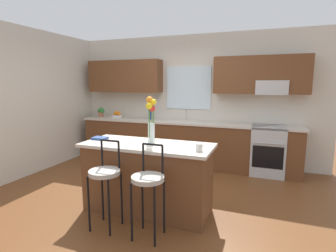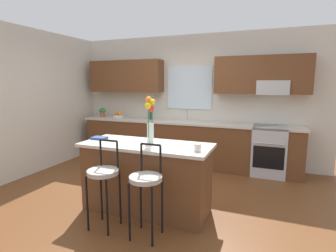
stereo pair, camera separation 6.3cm
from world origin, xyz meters
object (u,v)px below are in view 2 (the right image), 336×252
object	(u,v)px
bar_stool_middle	(146,182)
potted_plant_small	(102,112)
oven_range	(269,151)
fruit_bowl_oranges	(118,115)
bottle_olive_oil	(151,113)
cookbook	(99,138)
flower_vase	(150,118)
mug_ceramic	(198,147)
kitchen_island	(146,177)
bar_stool_near	(103,176)

from	to	relation	value
bar_stool_middle	potted_plant_small	bearing A→B (deg)	132.29
oven_range	fruit_bowl_oranges	distance (m)	3.29
bar_stool_middle	bottle_olive_oil	xyz separation A→B (m)	(-1.20, 2.70, 0.42)
oven_range	cookbook	distance (m)	3.10
flower_vase	mug_ceramic	distance (m)	0.78
kitchen_island	fruit_bowl_oranges	size ratio (longest dim) A/B	7.15
bar_stool_near	flower_vase	xyz separation A→B (m)	(0.30, 0.65, 0.61)
potted_plant_small	flower_vase	bearing A→B (deg)	-42.93
bar_stool_near	cookbook	bearing A→B (deg)	128.49
bar_stool_near	mug_ceramic	bearing A→B (deg)	23.51
bottle_olive_oil	bar_stool_near	bearing A→B (deg)	-76.46
kitchen_island	bar_stool_near	world-z (taller)	bar_stool_near
bar_stool_near	potted_plant_small	distance (m)	3.32
oven_range	bar_stool_middle	bearing A→B (deg)	-114.70
bar_stool_middle	mug_ceramic	distance (m)	0.71
flower_vase	fruit_bowl_oranges	distance (m)	2.73
mug_ceramic	cookbook	world-z (taller)	mug_ceramic
cookbook	fruit_bowl_oranges	bearing A→B (deg)	115.53
bar_stool_near	mug_ceramic	world-z (taller)	bar_stool_near
kitchen_island	cookbook	size ratio (longest dim) A/B	8.58
mug_ceramic	potted_plant_small	distance (m)	3.68
kitchen_island	fruit_bowl_oranges	xyz separation A→B (m)	(-1.75, 2.13, 0.51)
bar_stool_near	bar_stool_middle	world-z (taller)	same
oven_range	potted_plant_small	distance (m)	3.72
bar_stool_near	mug_ceramic	xyz separation A→B (m)	(1.00, 0.44, 0.33)
fruit_bowl_oranges	mug_ceramic	bearing A→B (deg)	-42.45
potted_plant_small	bar_stool_middle	bearing A→B (deg)	-47.71
fruit_bowl_oranges	potted_plant_small	world-z (taller)	potted_plant_small
bar_stool_near	fruit_bowl_oranges	size ratio (longest dim) A/B	4.34
bottle_olive_oil	mug_ceramic	bearing A→B (deg)	-53.84
oven_range	bottle_olive_oil	size ratio (longest dim) A/B	2.76
mug_ceramic	flower_vase	bearing A→B (deg)	163.35
bar_stool_middle	flower_vase	distance (m)	0.93
bar_stool_near	bottle_olive_oil	world-z (taller)	bottle_olive_oil
cookbook	potted_plant_small	size ratio (longest dim) A/B	0.93
mug_ceramic	fruit_bowl_oranges	xyz separation A→B (m)	(-2.48, 2.26, 0.01)
oven_range	kitchen_island	distance (m)	2.59
oven_range	bar_stool_near	bearing A→B (deg)	-123.66
oven_range	bottle_olive_oil	world-z (taller)	bottle_olive_oil
bottle_olive_oil	bar_stool_middle	bearing A→B (deg)	-66.02
fruit_bowl_oranges	potted_plant_small	bearing A→B (deg)	-179.16
potted_plant_small	mug_ceramic	bearing A→B (deg)	-37.88
flower_vase	fruit_bowl_oranges	world-z (taller)	flower_vase
mug_ceramic	cookbook	xyz separation A→B (m)	(-1.46, 0.14, -0.03)
bar_stool_near	bottle_olive_oil	xyz separation A→B (m)	(-0.65, 2.70, 0.42)
bar_stool_near	bar_stool_middle	bearing A→B (deg)	0.00
mug_ceramic	bottle_olive_oil	distance (m)	2.80
kitchen_island	mug_ceramic	bearing A→B (deg)	-10.22
bar_stool_middle	flower_vase	bearing A→B (deg)	111.04
fruit_bowl_oranges	bar_stool_middle	bearing A→B (deg)	-53.15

